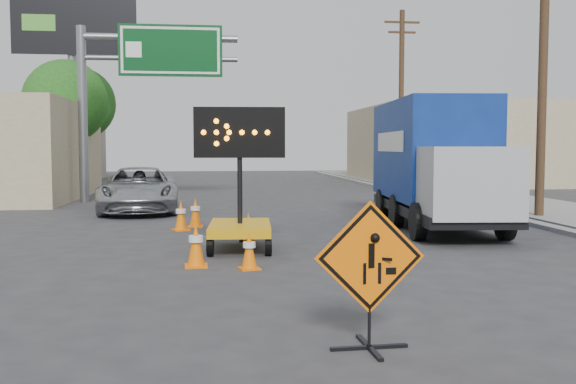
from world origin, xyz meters
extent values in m
plane|color=#2D2D30|center=(0.00, 0.00, 0.00)|extent=(100.00, 100.00, 0.00)
cube|color=gray|center=(7.20, 15.00, 0.06)|extent=(0.40, 60.00, 0.12)
cube|color=gray|center=(9.50, 15.00, 0.07)|extent=(4.00, 60.00, 0.15)
cube|color=#C0B18A|center=(13.00, 30.00, 2.30)|extent=(10.00, 14.00, 4.60)
cylinder|color=slate|center=(-6.50, 18.00, 3.40)|extent=(0.36, 0.36, 6.80)
cylinder|color=slate|center=(-3.50, 18.00, 6.40)|extent=(6.00, 0.28, 0.28)
cylinder|color=slate|center=(-3.50, 18.00, 5.60)|extent=(6.00, 0.20, 0.20)
cube|color=#043B14|center=(-3.10, 17.88, 5.90)|extent=(4.00, 0.10, 2.00)
cube|color=silver|center=(-3.10, 17.81, 5.90)|extent=(3.80, 0.01, 1.80)
cylinder|color=slate|center=(-8.50, 26.00, 4.50)|extent=(0.44, 0.44, 9.00)
cube|color=silver|center=(-8.30, 25.85, 8.30)|extent=(6.00, 0.25, 3.00)
cube|color=black|center=(-8.30, 25.70, 8.30)|extent=(6.10, 0.04, 3.10)
cylinder|color=#45301D|center=(8.00, 10.00, 4.50)|extent=(0.26, 0.26, 9.00)
cylinder|color=#45301D|center=(8.00, 24.00, 4.50)|extent=(0.26, 0.26, 9.00)
cube|color=#45301D|center=(8.00, 24.00, 8.40)|extent=(1.80, 0.10, 0.10)
cube|color=#45301D|center=(8.00, 24.00, 7.90)|extent=(1.40, 0.10, 0.10)
cylinder|color=#45301D|center=(-8.00, 22.00, 1.62)|extent=(0.28, 0.28, 3.25)
sphere|color=#164F17|center=(-8.00, 22.00, 4.18)|extent=(3.71, 3.71, 3.71)
cylinder|color=#45301D|center=(-9.00, 30.00, 1.79)|extent=(0.28, 0.28, 3.58)
sphere|color=#164F17|center=(-9.00, 30.00, 4.61)|extent=(4.10, 4.10, 4.10)
cube|color=black|center=(0.11, -1.18, 0.02)|extent=(0.85, 0.10, 0.04)
cube|color=black|center=(0.11, -1.18, 0.02)|extent=(0.10, 0.85, 0.04)
cylinder|color=black|center=(0.11, -1.18, 0.33)|extent=(0.03, 0.03, 0.66)
cube|color=#FF6E05|center=(0.11, -1.18, 0.99)|extent=(1.20, 0.08, 1.20)
cube|color=black|center=(0.11, -1.18, 0.99)|extent=(1.12, 0.06, 1.12)
cube|color=#D4970B|center=(-0.97, 5.58, 0.47)|extent=(1.38, 2.16, 0.19)
cylinder|color=black|center=(-0.97, 5.58, 1.67)|extent=(0.10, 0.10, 2.30)
cube|color=black|center=(-0.97, 5.58, 2.45)|extent=(1.88, 0.22, 1.04)
imported|color=#ABAEB2|center=(-3.96, 13.97, 0.74)|extent=(2.84, 5.50, 1.48)
cube|color=black|center=(4.36, 8.65, 0.53)|extent=(2.72, 7.22, 0.26)
cube|color=navy|center=(4.36, 9.35, 2.07)|extent=(2.67, 5.64, 2.65)
cube|color=#9EA0A5|center=(4.36, 5.82, 1.37)|extent=(2.16, 1.76, 1.59)
cube|color=#FF6E05|center=(-0.90, 3.46, 0.01)|extent=(0.42, 0.42, 0.03)
cone|color=#FF6E05|center=(-0.90, 3.46, 0.36)|extent=(0.27, 0.27, 0.66)
cylinder|color=silver|center=(-0.90, 3.46, 0.43)|extent=(0.22, 0.22, 0.10)
cube|color=#FF6E05|center=(-1.84, 3.80, 0.02)|extent=(0.42, 0.42, 0.03)
cone|color=#FF6E05|center=(-1.84, 3.80, 0.42)|extent=(0.32, 0.32, 0.77)
cylinder|color=silver|center=(-1.84, 3.80, 0.51)|extent=(0.26, 0.26, 0.11)
cube|color=#FF6E05|center=(-0.72, 6.99, 0.01)|extent=(0.33, 0.33, 0.03)
cone|color=#FF6E05|center=(-0.72, 6.99, 0.34)|extent=(0.26, 0.26, 0.62)
cylinder|color=silver|center=(-0.72, 6.99, 0.41)|extent=(0.21, 0.21, 0.09)
cube|color=#FF6E05|center=(-2.35, 8.92, 0.02)|extent=(0.52, 0.52, 0.03)
cone|color=#FF6E05|center=(-2.35, 8.92, 0.41)|extent=(0.31, 0.31, 0.76)
cylinder|color=silver|center=(-2.35, 8.92, 0.50)|extent=(0.26, 0.26, 0.11)
cube|color=#FF6E05|center=(-2.00, 9.59, 0.02)|extent=(0.44, 0.44, 0.03)
cone|color=#FF6E05|center=(-2.00, 9.59, 0.42)|extent=(0.31, 0.31, 0.76)
cylinder|color=silver|center=(-2.00, 9.59, 0.50)|extent=(0.26, 0.26, 0.11)
camera|label=1|loc=(-1.54, -7.74, 2.16)|focal=40.00mm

